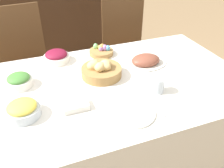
{
  "coord_description": "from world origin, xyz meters",
  "views": [
    {
      "loc": [
        -0.41,
        -1.15,
        1.56
      ],
      "look_at": [
        -0.01,
        -0.08,
        0.79
      ],
      "focal_mm": 38.0,
      "sensor_mm": 36.0,
      "label": 1
    }
  ],
  "objects_px": {
    "fork": "(107,120)",
    "drinking_cup": "(158,85)",
    "sideboard": "(68,23)",
    "egg_basket": "(101,51)",
    "knife": "(157,107)",
    "beet_salad_bowl": "(56,56)",
    "spoon": "(162,106)",
    "chair_far_left": "(25,63)",
    "chair_far_right": "(126,47)",
    "pineapple_bowl": "(23,110)",
    "butter_dish": "(76,106)",
    "dinner_plate": "(133,113)",
    "green_salad_bowl": "(19,81)",
    "bread_basket": "(101,70)",
    "ham_platter": "(146,61)"
  },
  "relations": [
    {
      "from": "fork",
      "to": "drinking_cup",
      "type": "height_order",
      "value": "drinking_cup"
    },
    {
      "from": "sideboard",
      "to": "egg_basket",
      "type": "distance_m",
      "value": 1.52
    },
    {
      "from": "knife",
      "to": "beet_salad_bowl",
      "type": "bearing_deg",
      "value": 117.3
    },
    {
      "from": "sideboard",
      "to": "spoon",
      "type": "distance_m",
      "value": 2.21
    },
    {
      "from": "chair_far_left",
      "to": "chair_far_right",
      "type": "relative_size",
      "value": 1.0
    },
    {
      "from": "pineapple_bowl",
      "to": "knife",
      "type": "xyz_separation_m",
      "value": [
        0.67,
        -0.18,
        -0.04
      ]
    },
    {
      "from": "chair_far_left",
      "to": "chair_far_right",
      "type": "bearing_deg",
      "value": -5.19
    },
    {
      "from": "egg_basket",
      "to": "beet_salad_bowl",
      "type": "relative_size",
      "value": 0.99
    },
    {
      "from": "egg_basket",
      "to": "spoon",
      "type": "distance_m",
      "value": 0.71
    },
    {
      "from": "butter_dish",
      "to": "fork",
      "type": "bearing_deg",
      "value": -49.34
    },
    {
      "from": "dinner_plate",
      "to": "drinking_cup",
      "type": "height_order",
      "value": "drinking_cup"
    },
    {
      "from": "sideboard",
      "to": "pineapple_bowl",
      "type": "bearing_deg",
      "value": -107.23
    },
    {
      "from": "chair_far_left",
      "to": "egg_basket",
      "type": "distance_m",
      "value": 0.76
    },
    {
      "from": "egg_basket",
      "to": "fork",
      "type": "distance_m",
      "value": 0.73
    },
    {
      "from": "sideboard",
      "to": "egg_basket",
      "type": "relative_size",
      "value": 8.77
    },
    {
      "from": "pineapple_bowl",
      "to": "fork",
      "type": "distance_m",
      "value": 0.43
    },
    {
      "from": "dinner_plate",
      "to": "spoon",
      "type": "xyz_separation_m",
      "value": [
        0.17,
        0.0,
        -0.0
      ]
    },
    {
      "from": "fork",
      "to": "drinking_cup",
      "type": "distance_m",
      "value": 0.38
    },
    {
      "from": "fork",
      "to": "chair_far_right",
      "type": "bearing_deg",
      "value": 59.62
    },
    {
      "from": "chair_far_right",
      "to": "dinner_plate",
      "type": "bearing_deg",
      "value": -107.0
    },
    {
      "from": "sideboard",
      "to": "fork",
      "type": "bearing_deg",
      "value": -96.2
    },
    {
      "from": "egg_basket",
      "to": "spoon",
      "type": "bearing_deg",
      "value": -81.41
    },
    {
      "from": "dinner_plate",
      "to": "green_salad_bowl",
      "type": "bearing_deg",
      "value": 138.31
    },
    {
      "from": "sideboard",
      "to": "bread_basket",
      "type": "distance_m",
      "value": 1.82
    },
    {
      "from": "chair_far_left",
      "to": "drinking_cup",
      "type": "xyz_separation_m",
      "value": [
        0.71,
        -1.03,
        0.25
      ]
    },
    {
      "from": "beet_salad_bowl",
      "to": "spoon",
      "type": "relative_size",
      "value": 1.12
    },
    {
      "from": "egg_basket",
      "to": "dinner_plate",
      "type": "height_order",
      "value": "egg_basket"
    },
    {
      "from": "egg_basket",
      "to": "pineapple_bowl",
      "type": "xyz_separation_m",
      "value": [
        -0.59,
        -0.52,
        0.01
      ]
    },
    {
      "from": "beet_salad_bowl",
      "to": "butter_dish",
      "type": "relative_size",
      "value": 1.33
    },
    {
      "from": "chair_far_left",
      "to": "pineapple_bowl",
      "type": "xyz_separation_m",
      "value": [
        -0.03,
        -0.98,
        0.25
      ]
    },
    {
      "from": "beet_salad_bowl",
      "to": "pineapple_bowl",
      "type": "xyz_separation_m",
      "value": [
        -0.26,
        -0.53,
        0.0
      ]
    },
    {
      "from": "ham_platter",
      "to": "beet_salad_bowl",
      "type": "distance_m",
      "value": 0.63
    },
    {
      "from": "knife",
      "to": "sideboard",
      "type": "bearing_deg",
      "value": 88.39
    },
    {
      "from": "beet_salad_bowl",
      "to": "green_salad_bowl",
      "type": "relative_size",
      "value": 1.15
    },
    {
      "from": "chair_far_right",
      "to": "chair_far_left",
      "type": "bearing_deg",
      "value": -175.09
    },
    {
      "from": "egg_basket",
      "to": "drinking_cup",
      "type": "relative_size",
      "value": 2.0
    },
    {
      "from": "beet_salad_bowl",
      "to": "sideboard",
      "type": "bearing_deg",
      "value": 76.17
    },
    {
      "from": "sideboard",
      "to": "fork",
      "type": "xyz_separation_m",
      "value": [
        -0.24,
        -2.2,
        0.26
      ]
    },
    {
      "from": "chair_far_left",
      "to": "butter_dish",
      "type": "xyz_separation_m",
      "value": [
        0.23,
        -1.01,
        0.22
      ]
    },
    {
      "from": "beet_salad_bowl",
      "to": "spoon",
      "type": "distance_m",
      "value": 0.83
    },
    {
      "from": "beet_salad_bowl",
      "to": "butter_dish",
      "type": "bearing_deg",
      "value": -89.68
    },
    {
      "from": "sideboard",
      "to": "ham_platter",
      "type": "distance_m",
      "value": 1.78
    },
    {
      "from": "ham_platter",
      "to": "knife",
      "type": "height_order",
      "value": "ham_platter"
    },
    {
      "from": "green_salad_bowl",
      "to": "spoon",
      "type": "relative_size",
      "value": 0.97
    },
    {
      "from": "green_salad_bowl",
      "to": "drinking_cup",
      "type": "xyz_separation_m",
      "value": [
        0.75,
        -0.34,
        0.01
      ]
    },
    {
      "from": "pineapple_bowl",
      "to": "dinner_plate",
      "type": "distance_m",
      "value": 0.56
    },
    {
      "from": "pineapple_bowl",
      "to": "drinking_cup",
      "type": "height_order",
      "value": "drinking_cup"
    },
    {
      "from": "green_salad_bowl",
      "to": "dinner_plate",
      "type": "bearing_deg",
      "value": -41.69
    },
    {
      "from": "dinner_plate",
      "to": "ham_platter",
      "type": "bearing_deg",
      "value": 55.89
    },
    {
      "from": "sideboard",
      "to": "spoon",
      "type": "xyz_separation_m",
      "value": [
        0.07,
        -2.2,
        0.26
      ]
    }
  ]
}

